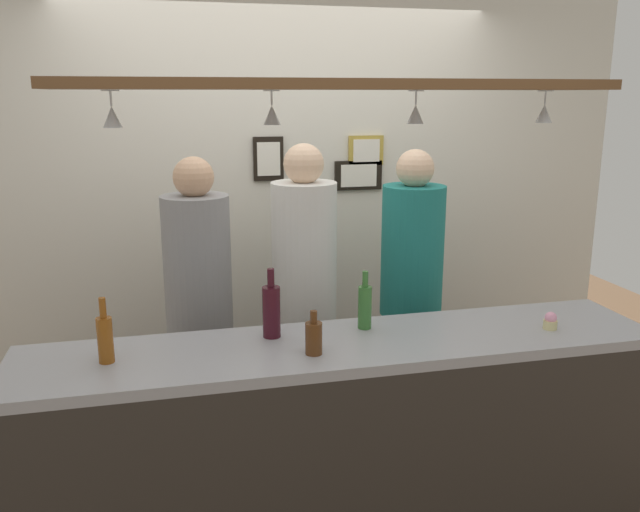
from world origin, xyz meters
name	(u,v)px	position (x,y,z in m)	size (l,w,h in m)	color
ground_plane	(325,502)	(0.00, 0.00, 0.00)	(8.00, 8.00, 0.00)	brown
back_wall	(282,212)	(0.00, 1.10, 1.30)	(4.40, 0.06, 2.60)	silver
bar_counter	(355,429)	(0.00, -0.50, 0.68)	(2.70, 0.55, 1.00)	#99999E
overhead_glass_rack	(344,84)	(0.00, -0.30, 2.04)	(2.20, 0.36, 0.04)	brown
hanging_wineglass_far_left	(112,116)	(-0.87, -0.31, 1.93)	(0.07, 0.07, 0.13)	silver
hanging_wineglass_left	(272,114)	(-0.27, -0.23, 1.93)	(0.07, 0.07, 0.13)	silver
hanging_wineglass_center_left	(415,113)	(0.31, -0.27, 1.93)	(0.07, 0.07, 0.13)	silver
hanging_wineglass_center	(544,112)	(0.86, -0.32, 1.93)	(0.07, 0.07, 0.13)	silver
person_left_grey_shirt	(199,290)	(-0.56, 0.43, 1.03)	(0.34, 0.34, 1.71)	#2D334C
person_middle_white_patterned_shirt	(304,277)	(-0.01, 0.43, 1.07)	(0.34, 0.34, 1.77)	#2D334C
person_right_teal_shirt	(411,274)	(0.60, 0.43, 1.04)	(0.34, 0.34, 1.72)	#2D334C
bottle_beer_brown_stubby	(314,337)	(-0.16, -0.45, 1.07)	(0.07, 0.07, 0.18)	#512D14
bottle_wine_dark_red	(271,310)	(-0.29, -0.22, 1.12)	(0.08, 0.08, 0.30)	#380F19
bottle_beer_amber_tall	(105,338)	(-0.95, -0.34, 1.10)	(0.06, 0.06, 0.26)	brown
bottle_beer_green_import	(365,306)	(0.13, -0.21, 1.10)	(0.06, 0.06, 0.26)	#336B2D
cupcake	(550,321)	(0.92, -0.42, 1.04)	(0.06, 0.06, 0.08)	beige
picture_frame_upper_small	(366,150)	(0.52, 1.06, 1.67)	(0.22, 0.02, 0.18)	#B29338
picture_frame_lower_pair	(358,175)	(0.47, 1.06, 1.52)	(0.30, 0.02, 0.18)	black
picture_frame_crest	(268,159)	(-0.09, 1.06, 1.63)	(0.18, 0.02, 0.26)	black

